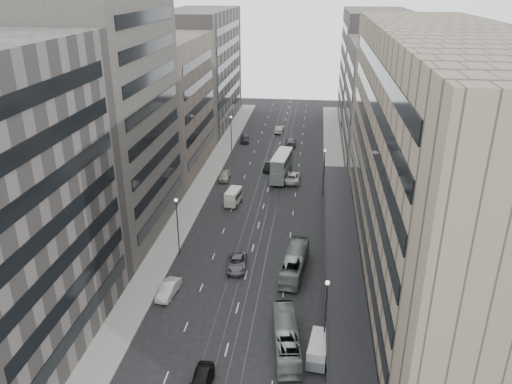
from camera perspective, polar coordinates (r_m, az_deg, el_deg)
The scene contains 27 objects.
ground at distance 57.66m, azimuth -2.30°, elevation -13.68°, with size 220.00×220.00×0.00m, color black.
sidewalk_right at distance 89.99m, azimuth 9.07°, elevation 0.29°, with size 4.00×125.00×0.15m, color gray.
sidewalk_left at distance 92.05m, azimuth -6.01°, elevation 0.99°, with size 4.00×125.00×0.15m, color gray.
department_store at distance 58.61m, azimuth 19.98°, elevation 2.16°, with size 19.20×60.00×30.00m.
building_right_mid at distance 101.03m, azimuth 14.75°, elevation 9.47°, with size 15.00×28.00×24.00m, color #443F3A.
building_right_far at distance 129.90m, azimuth 13.26°, elevation 13.42°, with size 15.00×32.00×28.00m, color #625D58.
building_left_b at distance 73.01m, azimuth -17.14°, elevation 8.20°, with size 15.00×26.00×34.00m, color #443F3A.
building_left_c at distance 98.60m, azimuth -10.70°, elevation 9.80°, with size 15.00×28.00×25.00m, color #6D6254.
building_left_d at distance 129.57m, azimuth -6.42°, elevation 13.84°, with size 15.00×38.00×28.00m, color #625D58.
lamp_right_near at distance 50.05m, azimuth 7.99°, elevation -13.00°, with size 0.44×0.44×8.32m.
lamp_right_far at distance 85.72m, azimuth 7.79°, elevation 2.88°, with size 0.44×0.44×8.32m.
lamp_left_near at distance 66.90m, azimuth -8.99°, elevation -3.19°, with size 0.44×0.44×8.32m.
lamp_left_far at distance 106.17m, azimuth -2.85°, elevation 7.04°, with size 0.44×0.44×8.32m.
bus_near at distance 52.30m, azimuth 3.47°, elevation -16.25°, with size 2.33×9.94×2.77m, color gray.
bus_far at distance 64.12m, azimuth 4.44°, elevation -8.04°, with size 2.39×10.23×2.85m, color gray.
double_decker at distance 92.73m, azimuth 2.94°, elevation 3.01°, with size 3.72×9.44×5.03m.
vw_microbus at distance 51.38m, azimuth 7.17°, elevation -17.38°, with size 2.46×4.55×2.34m.
panel_van at distance 82.53m, azimuth -2.62°, elevation -0.53°, with size 2.54×4.45×2.67m.
sedan_0 at distance 48.83m, azimuth -6.28°, elevation -20.71°, with size 1.91×4.74×1.61m, color black.
sedan_1 at distance 60.97m, azimuth -9.98°, elevation -10.90°, with size 1.63×4.67×1.54m, color silver.
sedan_2 at distance 65.26m, azimuth -2.19°, elevation -8.09°, with size 2.44×5.29×1.47m, color #575759.
sedan_4 at distance 93.32m, azimuth -3.61°, elevation 1.87°, with size 1.91×4.74×1.61m, color #A89F8B.
sedan_5 at distance 97.98m, azimuth 1.53°, elevation 2.93°, with size 1.59×4.56×1.50m, color black.
sedan_6 at distance 92.56m, azimuth 4.14°, elevation 1.71°, with size 2.85×6.18×1.72m, color silver.
sedan_7 at distance 113.41m, azimuth 4.00°, elevation 5.73°, with size 2.18×5.37×1.56m, color #545456.
sedan_8 at distance 115.65m, azimuth -1.28°, elevation 6.15°, with size 1.95×4.84×1.65m, color #29292B.
sedan_9 at distance 123.10m, azimuth 2.69°, elevation 7.18°, with size 1.72×4.94×1.63m, color #B1A692.
Camera 1 is at (7.80, -45.54, 34.50)m, focal length 35.00 mm.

